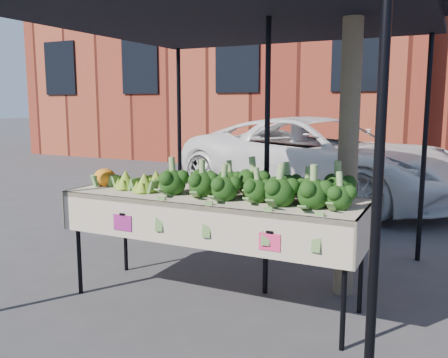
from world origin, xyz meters
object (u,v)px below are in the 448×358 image
Objects in this scene: vehicle at (323,48)px; street_tree at (354,3)px; table at (213,249)px; canopy at (233,132)px.

vehicle is 4.15m from street_tree.
canopy is (-0.04, 0.46, 0.92)m from table.
canopy is at bearing -166.41° from street_tree.
table is 0.76× the size of canopy.
street_tree is at bearing 37.15° from table.
table is at bearing -156.44° from vehicle.
vehicle is 1.05× the size of street_tree.
canopy is at bearing -156.47° from vehicle.
table is at bearing -142.85° from street_tree.
street_tree is (1.31, -3.93, -0.12)m from vehicle.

